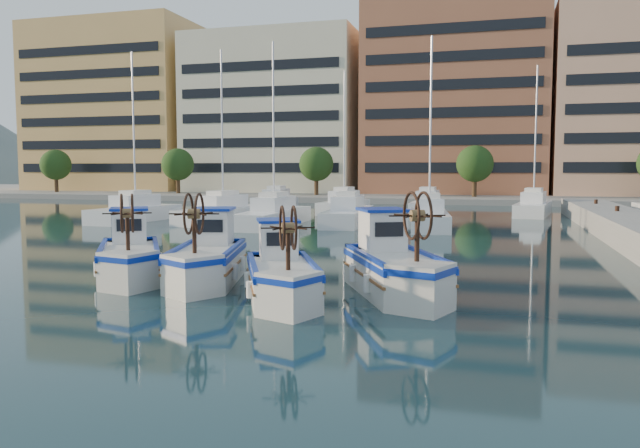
{
  "coord_description": "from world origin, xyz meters",
  "views": [
    {
      "loc": [
        6.39,
        -16.66,
        3.56
      ],
      "look_at": [
        -0.05,
        6.01,
        1.5
      ],
      "focal_mm": 35.0,
      "sensor_mm": 36.0,
      "label": 1
    }
  ],
  "objects_px": {
    "fishing_boat_a": "(130,254)",
    "fishing_boat_d": "(393,265)",
    "fishing_boat_b": "(208,257)",
    "fishing_boat_c": "(281,272)"
  },
  "relations": [
    {
      "from": "fishing_boat_a",
      "to": "fishing_boat_c",
      "type": "distance_m",
      "value": 6.18
    },
    {
      "from": "fishing_boat_b",
      "to": "fishing_boat_a",
      "type": "bearing_deg",
      "value": 166.28
    },
    {
      "from": "fishing_boat_b",
      "to": "fishing_boat_c",
      "type": "bearing_deg",
      "value": -45.86
    },
    {
      "from": "fishing_boat_c",
      "to": "fishing_boat_d",
      "type": "height_order",
      "value": "fishing_boat_d"
    },
    {
      "from": "fishing_boat_a",
      "to": "fishing_boat_d",
      "type": "height_order",
      "value": "fishing_boat_d"
    },
    {
      "from": "fishing_boat_b",
      "to": "fishing_boat_d",
      "type": "bearing_deg",
      "value": -17.76
    },
    {
      "from": "fishing_boat_a",
      "to": "fishing_boat_d",
      "type": "xyz_separation_m",
      "value": [
        8.76,
        -0.2,
        0.05
      ]
    },
    {
      "from": "fishing_boat_b",
      "to": "fishing_boat_c",
      "type": "distance_m",
      "value": 3.63
    },
    {
      "from": "fishing_boat_c",
      "to": "fishing_boat_d",
      "type": "xyz_separation_m",
      "value": [
        2.84,
        1.58,
        0.09
      ]
    },
    {
      "from": "fishing_boat_c",
      "to": "fishing_boat_b",
      "type": "bearing_deg",
      "value": 124.73
    }
  ]
}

